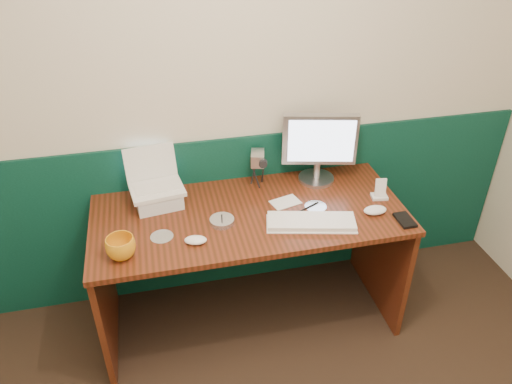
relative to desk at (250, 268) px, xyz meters
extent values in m
cube|color=beige|center=(-0.03, 0.37, 0.88)|extent=(3.50, 0.04, 2.50)
cube|color=#062E24|center=(-0.03, 0.36, 0.12)|extent=(3.48, 0.02, 1.00)
cube|color=#391A0A|center=(0.00, 0.00, 0.00)|extent=(1.60, 0.70, 0.75)
cube|color=silver|center=(-0.45, 0.18, 0.41)|extent=(0.26, 0.23, 0.08)
cube|color=white|center=(0.28, -0.17, 0.39)|extent=(0.45, 0.24, 0.02)
ellipsoid|color=white|center=(0.62, -0.15, 0.40)|extent=(0.12, 0.07, 0.04)
ellipsoid|color=white|center=(-0.30, -0.19, 0.39)|extent=(0.12, 0.08, 0.04)
imported|color=orange|center=(-0.63, -0.21, 0.43)|extent=(0.17, 0.17, 0.11)
cylinder|color=silver|center=(-0.15, -0.06, 0.39)|extent=(0.12, 0.12, 0.03)
cylinder|color=#AFB5BF|center=(-0.45, -0.10, 0.38)|extent=(0.11, 0.11, 0.00)
cylinder|color=#B3BAC4|center=(0.35, -0.02, 0.38)|extent=(0.11, 0.11, 0.00)
cylinder|color=black|center=(0.31, -0.03, 0.38)|extent=(0.13, 0.07, 0.01)
cube|color=white|center=(0.20, 0.05, 0.38)|extent=(0.17, 0.14, 0.00)
cube|color=silver|center=(0.70, -0.02, 0.38)|extent=(0.09, 0.08, 0.02)
cube|color=white|center=(0.70, -0.02, 0.44)|extent=(0.06, 0.04, 0.10)
cube|color=black|center=(0.74, -0.24, 0.38)|extent=(0.07, 0.13, 0.01)
camera|label=1|loc=(-0.43, -2.04, 1.85)|focal=35.00mm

